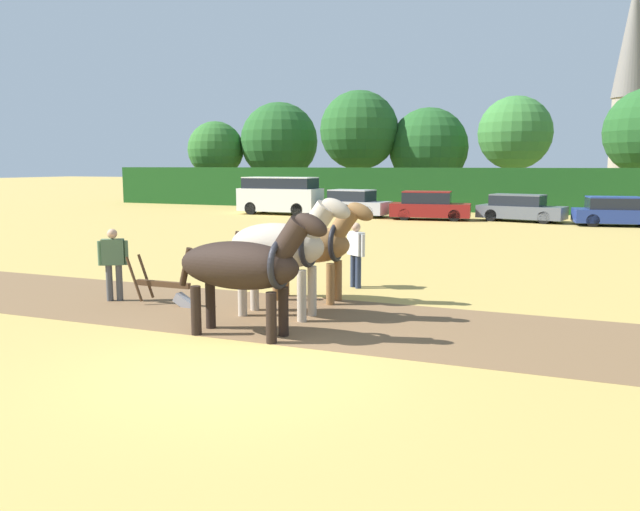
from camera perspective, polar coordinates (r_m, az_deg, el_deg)
ground_plane at (r=9.48m, az=-7.78°, el=-10.00°), size 240.00×240.00×0.00m
plowed_furrow_strip at (r=14.30m, az=-16.94°, el=-4.03°), size 23.76×4.22×0.01m
hedgerow at (r=40.88m, az=16.17°, el=5.75°), size 57.86×1.37×2.79m
tree_far_left at (r=52.84m, az=-9.51°, el=9.53°), size 4.59×4.59×6.53m
tree_left at (r=51.99m, az=-3.75°, el=10.36°), size 6.33×6.33×8.04m
tree_center_left at (r=48.20m, az=3.59°, el=11.34°), size 5.95×5.95×8.55m
tree_center at (r=48.66m, az=9.89°, el=9.70°), size 5.99×5.99×7.27m
tree_center_right at (r=47.09m, az=17.39°, el=10.62°), size 5.20×5.20×7.81m
church_spire at (r=66.65m, az=26.47°, el=14.06°), size 3.14×3.14×20.36m
draft_horse_lead_left at (r=10.80m, az=-6.90°, el=-0.91°), size 2.91×0.93×2.26m
draft_horse_lead_right at (r=12.14m, az=-3.50°, el=0.85°), size 2.65×0.99×2.43m
draft_horse_trail_left at (r=13.56m, az=-0.75°, el=1.06°), size 2.63×0.91×2.26m
plow at (r=13.65m, az=-13.70°, el=-3.14°), size 1.56×0.47×1.13m
farmer_at_plow at (r=14.32m, az=-18.37°, el=-0.36°), size 0.57×0.41×1.59m
farmer_beside_team at (r=15.09m, az=3.30°, el=0.46°), size 0.55×0.43×1.59m
parked_van at (r=37.98m, az=-3.66°, el=5.53°), size 4.95×2.11×2.24m
parked_car_left at (r=36.14m, az=3.12°, el=4.75°), size 4.19×2.26×1.56m
parked_car_center_left at (r=34.59m, az=9.96°, el=4.47°), size 4.44×2.24×1.55m
parked_car_center at (r=34.66m, az=17.83°, el=4.12°), size 4.65×2.55×1.43m
parked_car_center_right at (r=33.83m, az=25.45°, el=3.62°), size 4.24×2.37×1.43m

